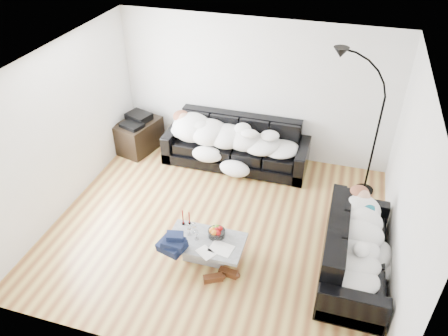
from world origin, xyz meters
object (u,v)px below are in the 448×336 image
(fruit_bowl, at_px, (217,232))
(av_cabinet, at_px, (139,135))
(sleeper_right, at_px, (360,236))
(coffee_table, at_px, (206,248))
(sleeper_back, at_px, (235,135))
(candle_right, at_px, (189,218))
(floor_lamp, at_px, (376,136))
(sofa_right, at_px, (357,248))
(wine_glass_a, at_px, (194,228))
(wine_glass_b, at_px, (189,230))
(candle_left, at_px, (183,218))
(sofa_back, at_px, (236,143))
(stereo, at_px, (137,119))
(wine_glass_c, at_px, (196,235))
(shoes, at_px, (220,275))

(fruit_bowl, bearing_deg, av_cabinet, 135.63)
(sleeper_right, height_order, coffee_table, sleeper_right)
(sleeper_back, xyz_separation_m, candle_right, (-0.11, -2.12, -0.22))
(fruit_bowl, bearing_deg, floor_lamp, 46.60)
(sofa_right, relative_size, fruit_bowl, 8.14)
(sleeper_right, bearing_deg, sleeper_back, 47.94)
(wine_glass_a, relative_size, wine_glass_b, 0.96)
(candle_right, distance_m, floor_lamp, 3.23)
(coffee_table, xyz_separation_m, candle_left, (-0.42, 0.23, 0.28))
(sleeper_back, height_order, candle_right, sleeper_back)
(sofa_back, relative_size, wine_glass_a, 15.54)
(sleeper_back, bearing_deg, sleeper_right, -42.06)
(wine_glass_a, xyz_separation_m, candle_left, (-0.22, 0.12, 0.04))
(stereo, bearing_deg, candle_left, -32.70)
(wine_glass_a, relative_size, floor_lamp, 0.08)
(wine_glass_a, bearing_deg, fruit_bowl, 4.75)
(av_cabinet, xyz_separation_m, stereo, (0.00, 0.00, 0.36))
(wine_glass_b, bearing_deg, floor_lamp, 42.84)
(floor_lamp, bearing_deg, wine_glass_a, -136.79)
(coffee_table, height_order, av_cabinet, av_cabinet)
(sofa_back, xyz_separation_m, wine_glass_b, (-0.03, -2.38, -0.03))
(stereo, relative_size, floor_lamp, 0.20)
(sleeper_right, xyz_separation_m, av_cabinet, (-4.20, 2.03, -0.33))
(sofa_back, bearing_deg, wine_glass_c, -87.66)
(wine_glass_b, height_order, stereo, stereo)
(sofa_right, distance_m, candle_right, 2.36)
(wine_glass_c, distance_m, shoes, 0.65)
(sofa_right, bearing_deg, sleeper_right, -180.00)
(wine_glass_c, relative_size, candle_right, 0.77)
(sleeper_back, relative_size, wine_glass_b, 12.64)
(fruit_bowl, xyz_separation_m, av_cabinet, (-2.30, 2.25, -0.09))
(sofa_back, height_order, coffee_table, sofa_back)
(wine_glass_b, bearing_deg, candle_right, 110.71)
(sofa_right, xyz_separation_m, fruit_bowl, (-1.90, -0.21, -0.01))
(sleeper_back, relative_size, floor_lamp, 1.03)
(shoes, height_order, av_cabinet, av_cabinet)
(wine_glass_a, bearing_deg, floor_lamp, 42.68)
(candle_left, distance_m, floor_lamp, 3.31)
(shoes, bearing_deg, candle_right, 120.16)
(fruit_bowl, xyz_separation_m, candle_right, (-0.45, 0.12, 0.03))
(coffee_table, height_order, wine_glass_c, wine_glass_c)
(fruit_bowl, bearing_deg, wine_glass_c, -149.78)
(wine_glass_b, relative_size, floor_lamp, 0.08)
(sofa_right, height_order, stereo, sofa_right)
(sleeper_back, bearing_deg, fruit_bowl, -81.19)
(sofa_back, xyz_separation_m, coffee_table, (0.23, -2.43, -0.27))
(coffee_table, xyz_separation_m, shoes, (0.31, -0.33, -0.11))
(sleeper_back, relative_size, sleeper_right, 1.30)
(sleeper_right, distance_m, candle_left, 2.45)
(sleeper_back, distance_m, candle_right, 2.14)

